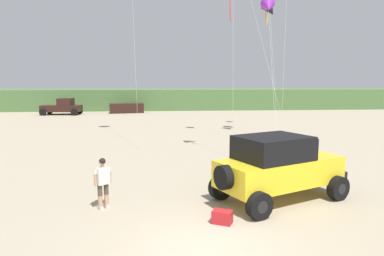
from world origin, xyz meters
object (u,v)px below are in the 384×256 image
(cooler_box, at_px, (222,217))
(kite_green_box, at_px, (270,10))
(distant_sedan, at_px, (127,108))
(distant_pickup, at_px, (62,107))
(person_watching, at_px, (103,180))
(jeep, at_px, (278,166))
(kite_yellow_diamond, at_px, (268,6))

(cooler_box, height_order, kite_green_box, kite_green_box)
(distant_sedan, distance_m, kite_green_box, 24.40)
(distant_pickup, height_order, kite_green_box, kite_green_box)
(distant_pickup, bearing_deg, distant_sedan, 13.49)
(distant_pickup, relative_size, distant_sedan, 1.13)
(person_watching, bearing_deg, jeep, 3.47)
(cooler_box, bearing_deg, jeep, 65.10)
(jeep, height_order, distant_pickup, jeep)
(cooler_box, xyz_separation_m, kite_green_box, (6.22, 16.50, 9.07))
(distant_pickup, xyz_separation_m, kite_green_box, (20.01, -17.27, 8.33))
(person_watching, relative_size, distant_pickup, 0.35)
(kite_yellow_diamond, bearing_deg, distant_sedan, 120.89)
(person_watching, relative_size, kite_yellow_diamond, 0.17)
(kite_green_box, bearing_deg, kite_yellow_diamond, -112.07)
(distant_pickup, bearing_deg, kite_green_box, -40.80)
(distant_sedan, height_order, kite_green_box, kite_green_box)
(distant_pickup, bearing_deg, jeep, -63.34)
(kite_yellow_diamond, bearing_deg, jeep, -104.58)
(kite_green_box, bearing_deg, person_watching, -123.26)
(distant_pickup, distance_m, distant_sedan, 7.68)
(kite_yellow_diamond, bearing_deg, kite_green_box, 67.93)
(person_watching, bearing_deg, distant_pickup, 107.47)
(person_watching, xyz_separation_m, kite_green_box, (9.84, 15.01, 8.33))
(person_watching, height_order, kite_yellow_diamond, kite_yellow_diamond)
(jeep, distance_m, kite_green_box, 17.19)
(cooler_box, bearing_deg, distant_pickup, 137.89)
(kite_green_box, height_order, kite_yellow_diamond, kite_yellow_diamond)
(person_watching, height_order, distant_sedan, person_watching)
(distant_sedan, bearing_deg, kite_yellow_diamond, -69.77)
(person_watching, bearing_deg, cooler_box, -22.32)
(jeep, xyz_separation_m, distant_sedan, (-8.57, 33.71, -0.60))
(distant_pickup, relative_size, kite_yellow_diamond, 0.48)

